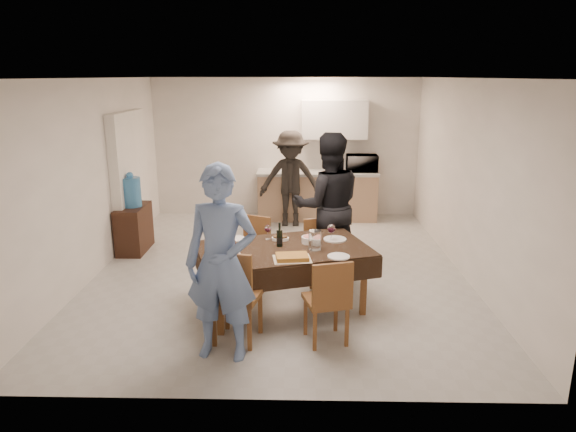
% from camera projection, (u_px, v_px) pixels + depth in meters
% --- Properties ---
extents(floor, '(5.00, 6.00, 0.02)m').
position_uv_depth(floor, '(280.00, 269.00, 7.20)').
color(floor, '#ACACA8').
rests_on(floor, ground).
extents(ceiling, '(5.00, 6.00, 0.02)m').
position_uv_depth(ceiling, '(279.00, 78.00, 6.51)').
color(ceiling, white).
rests_on(ceiling, wall_back).
extents(wall_back, '(5.00, 0.02, 2.60)m').
position_uv_depth(wall_back, '(286.00, 148.00, 9.75)').
color(wall_back, beige).
rests_on(wall_back, floor).
extents(wall_front, '(5.00, 0.02, 2.60)m').
position_uv_depth(wall_front, '(265.00, 254.00, 3.96)').
color(wall_front, beige).
rests_on(wall_front, floor).
extents(wall_left, '(0.02, 6.00, 2.60)m').
position_uv_depth(wall_left, '(95.00, 178.00, 6.91)').
color(wall_left, beige).
rests_on(wall_left, floor).
extents(wall_right, '(0.02, 6.00, 2.60)m').
position_uv_depth(wall_right, '(468.00, 179.00, 6.80)').
color(wall_right, beige).
rests_on(wall_right, floor).
extents(stub_partition, '(0.15, 1.40, 2.10)m').
position_uv_depth(stub_partition, '(130.00, 179.00, 8.13)').
color(stub_partition, silver).
rests_on(stub_partition, floor).
extents(kitchen_base_cabinet, '(2.20, 0.60, 0.86)m').
position_uv_depth(kitchen_base_cabinet, '(317.00, 196.00, 9.66)').
color(kitchen_base_cabinet, tan).
rests_on(kitchen_base_cabinet, floor).
extents(kitchen_worktop, '(2.24, 0.64, 0.05)m').
position_uv_depth(kitchen_worktop, '(317.00, 173.00, 9.54)').
color(kitchen_worktop, '#A8A9A4').
rests_on(kitchen_worktop, kitchen_base_cabinet).
extents(upper_cabinet, '(1.20, 0.34, 0.70)m').
position_uv_depth(upper_cabinet, '(334.00, 119.00, 9.41)').
color(upper_cabinet, silver).
rests_on(upper_cabinet, wall_back).
extents(dining_table, '(2.15, 1.65, 0.74)m').
position_uv_depth(dining_table, '(284.00, 251.00, 5.83)').
color(dining_table, black).
rests_on(dining_table, floor).
extents(chair_near_left, '(0.55, 0.55, 0.55)m').
position_uv_depth(chair_near_left, '(236.00, 287.00, 5.05)').
color(chair_near_left, brown).
rests_on(chair_near_left, floor).
extents(chair_near_right, '(0.51, 0.51, 0.49)m').
position_uv_depth(chair_near_right, '(327.00, 294.00, 5.05)').
color(chair_near_right, brown).
rests_on(chair_near_right, floor).
extents(chair_far_left, '(0.51, 0.53, 0.47)m').
position_uv_depth(chair_far_left, '(250.00, 246.00, 6.53)').
color(chair_far_left, brown).
rests_on(chair_far_left, floor).
extents(chair_far_right, '(0.44, 0.45, 0.45)m').
position_uv_depth(chair_far_right, '(321.00, 248.00, 6.52)').
color(chair_far_right, brown).
rests_on(chair_far_right, floor).
extents(console, '(0.38, 0.77, 0.71)m').
position_uv_depth(console, '(134.00, 229.00, 7.90)').
color(console, '#311B10').
rests_on(console, floor).
extents(water_jug, '(0.30, 0.30, 0.44)m').
position_uv_depth(water_jug, '(131.00, 192.00, 7.74)').
color(water_jug, '#428FD2').
rests_on(water_jug, console).
extents(wine_bottle, '(0.07, 0.07, 0.28)m').
position_uv_depth(wine_bottle, '(280.00, 235.00, 5.83)').
color(wine_bottle, black).
rests_on(wine_bottle, dining_table).
extents(water_pitcher, '(0.14, 0.14, 0.22)m').
position_uv_depth(water_pitcher, '(315.00, 240.00, 5.73)').
color(water_pitcher, white).
rests_on(water_pitcher, dining_table).
extents(savoury_tart, '(0.43, 0.35, 0.05)m').
position_uv_depth(savoury_tart, '(292.00, 257.00, 5.44)').
color(savoury_tart, '#B67E35').
rests_on(savoury_tart, dining_table).
extents(salad_bowl, '(0.20, 0.20, 0.08)m').
position_uv_depth(salad_bowl, '(310.00, 240.00, 5.98)').
color(salad_bowl, white).
rests_on(salad_bowl, dining_table).
extents(mushroom_dish, '(0.19, 0.19, 0.03)m').
position_uv_depth(mushroom_dish, '(280.00, 239.00, 6.09)').
color(mushroom_dish, white).
rests_on(mushroom_dish, dining_table).
extents(wine_glass_a, '(0.08, 0.08, 0.18)m').
position_uv_depth(wine_glass_a, '(233.00, 247.00, 5.57)').
color(wine_glass_a, white).
rests_on(wine_glass_a, dining_table).
extents(wine_glass_b, '(0.09, 0.09, 0.21)m').
position_uv_depth(wine_glass_b, '(331.00, 233.00, 6.02)').
color(wine_glass_b, white).
rests_on(wine_glass_b, dining_table).
extents(wine_glass_c, '(0.08, 0.08, 0.18)m').
position_uv_depth(wine_glass_c, '(268.00, 232.00, 6.09)').
color(wine_glass_c, white).
rests_on(wine_glass_c, dining_table).
extents(plate_near_left, '(0.29, 0.29, 0.02)m').
position_uv_depth(plate_near_left, '(228.00, 255.00, 5.54)').
color(plate_near_left, white).
rests_on(plate_near_left, dining_table).
extents(plate_near_right, '(0.24, 0.24, 0.01)m').
position_uv_depth(plate_near_right, '(339.00, 256.00, 5.52)').
color(plate_near_right, white).
rests_on(plate_near_right, dining_table).
extents(plate_far_left, '(0.24, 0.24, 0.01)m').
position_uv_depth(plate_far_left, '(234.00, 239.00, 6.12)').
color(plate_far_left, white).
rests_on(plate_far_left, dining_table).
extents(plate_far_right, '(0.27, 0.27, 0.02)m').
position_uv_depth(plate_far_right, '(335.00, 239.00, 6.09)').
color(plate_far_right, white).
rests_on(plate_far_right, dining_table).
extents(microwave, '(0.56, 0.38, 0.31)m').
position_uv_depth(microwave, '(362.00, 163.00, 9.47)').
color(microwave, silver).
rests_on(microwave, kitchen_worktop).
extents(person_near, '(0.74, 0.53, 1.88)m').
position_uv_depth(person_near, '(221.00, 264.00, 4.77)').
color(person_near, '#6380B2').
rests_on(person_near, floor).
extents(person_far, '(1.03, 0.85, 1.94)m').
position_uv_depth(person_far, '(328.00, 206.00, 6.76)').
color(person_far, black).
rests_on(person_far, floor).
extents(person_kitchen, '(1.10, 0.63, 1.71)m').
position_uv_depth(person_kitchen, '(291.00, 179.00, 9.12)').
color(person_kitchen, black).
rests_on(person_kitchen, floor).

